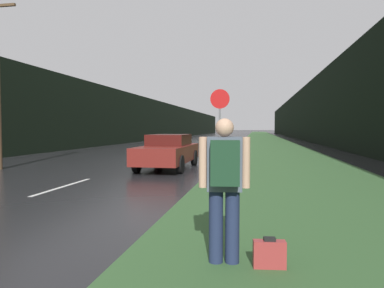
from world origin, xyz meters
The scene contains 11 objects.
grass_verge centered at (6.71, 40.00, 0.01)m, with size 6.00×240.00×0.02m, color #33562D.
lane_stripe_b centered at (0.00, 8.50, 0.00)m, with size 0.12×3.00×0.01m, color silver.
lane_stripe_c centered at (0.00, 15.50, 0.00)m, with size 0.12×3.00×0.01m, color silver.
lane_stripe_d centered at (0.00, 22.50, 0.00)m, with size 0.12×3.00×0.01m, color silver.
lane_stripe_e centered at (0.00, 29.50, 0.00)m, with size 0.12×3.00×0.01m, color silver.
treeline_far_side centered at (-9.71, 50.00, 2.85)m, with size 2.00×140.00×5.71m, color black.
treeline_near_side centered at (12.71, 50.00, 3.64)m, with size 2.00×140.00×7.29m, color black.
stop_sign centered at (4.04, 12.87, 1.99)m, with size 0.75×0.07×3.19m.
hitchhiker_with_backpack centered at (5.05, 3.72, 1.03)m, with size 0.62×0.46×1.80m.
suitcase centered at (5.59, 3.69, 0.18)m, with size 0.39×0.17×0.39m.
car_passing_near centered at (1.85, 13.33, 0.73)m, with size 1.88×4.68×1.41m.
Camera 1 is at (5.42, -0.40, 1.68)m, focal length 32.00 mm.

